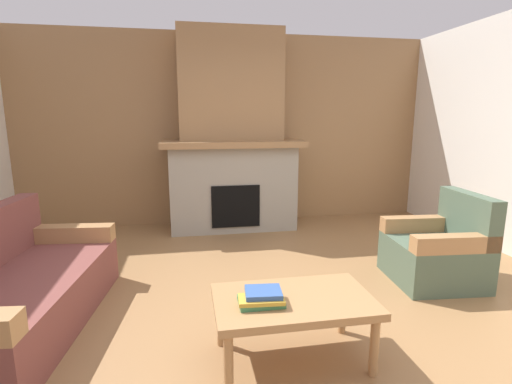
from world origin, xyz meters
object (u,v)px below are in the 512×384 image
object	(u,v)px
armchair	(438,251)
fireplace	(232,145)
couch	(15,292)
coffee_table	(293,305)

from	to	relation	value
armchair	fireplace	bearing A→B (deg)	127.84
couch	coffee_table	world-z (taller)	couch
fireplace	armchair	bearing A→B (deg)	-52.16
couch	coffee_table	distance (m)	2.04
fireplace	coffee_table	xyz separation A→B (m)	(0.02, -3.12, -0.79)
fireplace	coffee_table	distance (m)	3.22
armchair	coffee_table	xyz separation A→B (m)	(-1.69, -0.93, 0.08)
couch	armchair	size ratio (longest dim) A/B	2.21
fireplace	couch	xyz separation A→B (m)	(-1.89, -2.40, -0.88)
coffee_table	fireplace	bearing A→B (deg)	90.28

